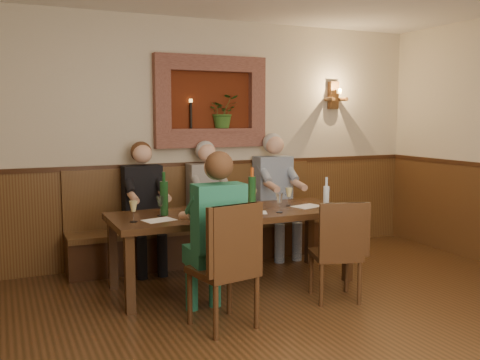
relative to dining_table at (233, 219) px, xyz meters
The scene contains 29 objects.
room_shell 2.21m from the dining_table, 90.00° to the right, with size 6.04×6.04×2.82m.
wainscoting 1.85m from the dining_table, 90.00° to the right, with size 6.02×6.02×1.15m.
wall_niche 1.59m from the dining_table, 77.58° to the left, with size 1.36×0.30×1.06m.
wall_sconce 2.53m from the dining_table, 29.61° to the left, with size 0.25×0.20×0.35m.
dining_table is the anchor object (origin of this frame).
bench 1.01m from the dining_table, 90.00° to the left, with size 3.00×0.45×1.11m.
chair_near_left 1.15m from the dining_table, 117.20° to the right, with size 0.53×0.53×1.02m.
chair_near_right 1.12m from the dining_table, 49.04° to the right, with size 0.51×0.51×0.93m.
person_bench_left 1.08m from the dining_table, 128.93° to the left, with size 0.41×0.51×1.41m.
person_bench_mid 0.85m from the dining_table, 85.53° to the left, with size 0.41×0.50×1.41m.
person_bench_right 1.26m from the dining_table, 41.78° to the left, with size 0.44×0.55×1.48m.
person_chair_front 0.93m from the dining_table, 122.78° to the right, with size 0.41×0.51×1.41m.
spittoon_bucket 0.24m from the dining_table, 159.99° to the right, with size 0.20×0.20×0.23m, color red.
wine_bottle_green_a 0.33m from the dining_table, ahead, with size 0.10×0.10×0.42m.
wine_bottle_green_b 0.73m from the dining_table, behind, with size 0.08×0.08×0.41m.
water_bottle 0.95m from the dining_table, 22.14° to the right, with size 0.08×0.08×0.33m.
tasting_sheet_a 0.81m from the dining_table, 169.20° to the right, with size 0.28×0.20×0.00m, color white.
tasting_sheet_b 0.23m from the dining_table, 45.35° to the right, with size 0.25×0.18×0.00m, color white.
tasting_sheet_c 0.83m from the dining_table, ahead, with size 0.30×0.22×0.00m, color white.
tasting_sheet_d 0.40m from the dining_table, 134.69° to the right, with size 0.31×0.22×0.00m, color white.
wine_glass_0 0.68m from the dining_table, ahead, with size 0.08×0.08×0.19m, color #D8CA81, non-canonical shape.
wine_glass_1 0.49m from the dining_table, 34.22° to the right, with size 0.08×0.08×0.19m, color white, non-canonical shape.
wine_glass_2 0.42m from the dining_table, 159.27° to the left, with size 0.08×0.08×0.19m, color white, non-canonical shape.
wine_glass_3 0.24m from the dining_table, 118.88° to the right, with size 0.08×0.08×0.19m, color #D8CA81, non-canonical shape.
wine_glass_4 1.05m from the dining_table, behind, with size 0.08×0.08×0.19m, color #D8CA81, non-canonical shape.
wine_glass_5 1.04m from the dining_table, ahead, with size 0.08×0.08×0.19m, color white, non-canonical shape.
wine_glass_6 0.75m from the dining_table, behind, with size 0.08×0.08×0.19m, color white, non-canonical shape.
wine_glass_7 0.42m from the dining_table, 114.49° to the right, with size 0.08×0.08×0.19m, color #D8CA81, non-canonical shape.
wine_glass_8 0.33m from the dining_table, 19.25° to the left, with size 0.08×0.08×0.19m, color #D8CA81, non-canonical shape.
Camera 1 is at (-2.08, -2.93, 1.69)m, focal length 40.00 mm.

